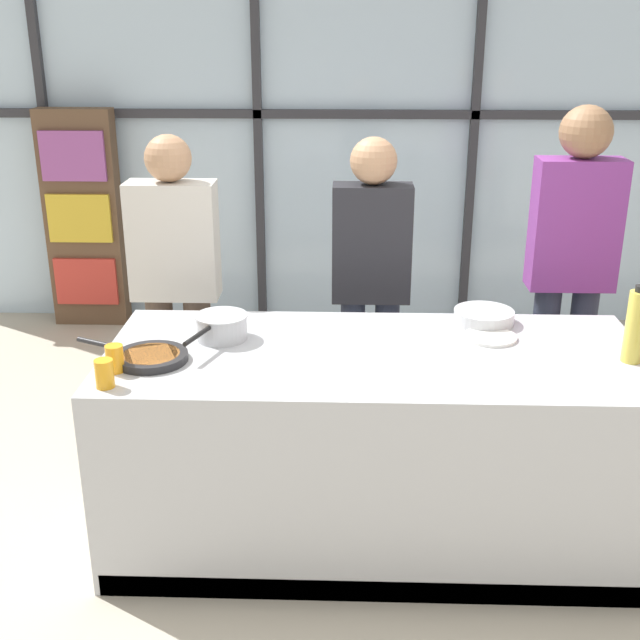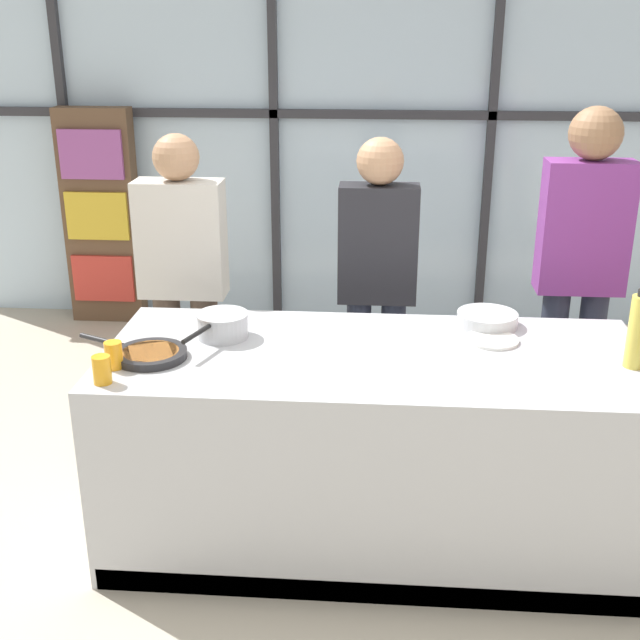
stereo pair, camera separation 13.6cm
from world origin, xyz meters
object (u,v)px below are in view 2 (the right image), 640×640
Objects in this scene: spectator_center_right at (580,263)px; white_plate at (492,340)px; spectator_far_left at (183,274)px; juice_glass_far at (114,355)px; juice_glass_near at (102,370)px; mixing_bowl at (487,319)px; frying_pan at (149,353)px; saucepan at (222,325)px; oil_bottle at (638,331)px; spectator_center_left at (377,276)px.

white_plate is (-0.50, -0.67, -0.15)m from spectator_center_right.
juice_glass_far is (-0.02, -1.07, 0.00)m from spectator_far_left.
juice_glass_near is at bearing -90.00° from juice_glass_far.
mixing_bowl is (1.50, -0.48, -0.02)m from spectator_far_left.
frying_pan is 0.36m from saucepan.
oil_bottle is (1.94, 0.06, 0.13)m from frying_pan.
oil_bottle is at bearing -23.40° from white_plate.
white_plate is 1.61m from juice_glass_near.
spectator_far_left is at bearing 88.94° from juice_glass_near.
saucepan reaches higher than frying_pan.
oil_bottle is (1.02, -0.90, 0.08)m from spectator_center_left.
frying_pan is at bearing 26.49° from spectator_center_right.
spectator_far_left is 4.10× the size of saucepan.
spectator_far_left is 6.12× the size of mixing_bowl.
oil_bottle reaches higher than juice_glass_far.
white_plate is (1.50, -0.67, -0.05)m from spectator_far_left.
juice_glass_near is at bearing -154.59° from mixing_bowl.
mixing_bowl is at bearing 20.95° from juice_glass_far.
spectator_center_right is 16.43× the size of juice_glass_near.
spectator_center_left is 1.00m from spectator_center_right.
juice_glass_near is (-2.02, -1.21, -0.11)m from spectator_center_right.
frying_pan is at bearing 66.90° from juice_glass_near.
oil_bottle is 2.07m from juice_glass_near.
spectator_center_right is at bearing 53.16° from white_plate.
spectator_center_right reaches higher than saucepan.
white_plate is at bearing 2.11° from saucepan.
spectator_center_right is (2.00, -0.00, 0.11)m from spectator_far_left.
white_plate is 0.71× the size of oil_bottle.
juice_glass_far is at bearing -135.79° from saucepan.
spectator_center_right is 0.85m from white_plate.
spectator_center_right is 6.66× the size of mixing_bowl.
oil_bottle is at bearing -38.12° from mixing_bowl.
spectator_center_left is 0.92× the size of spectator_center_right.
spectator_center_right is 1.81m from saucepan.
mixing_bowl is (0.50, -0.48, -0.03)m from spectator_center_left.
juice_glass_far reaches higher than frying_pan.
spectator_center_right reaches higher than spectator_center_left.
white_plate is at bearing 14.61° from juice_glass_far.
juice_glass_far is at bearing 90.00° from juice_glass_near.
frying_pan is at bearing -178.25° from oil_bottle.
juice_glass_near is (-1.52, -0.54, 0.05)m from white_plate.
saucepan is at bearing 53.62° from juice_glass_near.
spectator_center_left is at bearing -180.00° from spectator_far_left.
frying_pan is at bearing 46.20° from spectator_center_left.
oil_bottle is 2.92× the size of juice_glass_near.
saucepan is (-0.66, -0.71, -0.01)m from spectator_center_left.
saucepan is at bearing -168.84° from mixing_bowl.
spectator_center_right is (1.00, -0.00, 0.09)m from spectator_center_left.
spectator_center_left reaches higher than saucepan.
spectator_center_left is at bearing 135.83° from mixing_bowl.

